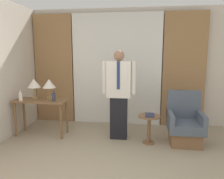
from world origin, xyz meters
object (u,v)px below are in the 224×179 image
object	(u,v)px
desk	(41,106)
person	(119,92)
side_table	(149,124)
table_lamp_left	(34,84)
book	(150,115)
armchair	(185,126)
table_lamp_right	(49,84)
bottle_by_lamp	(21,97)
bottle_near_edge	(54,97)

from	to	relation	value
desk	person	bearing A→B (deg)	1.07
side_table	table_lamp_left	bearing A→B (deg)	174.94
person	book	bearing A→B (deg)	-16.96
armchair	book	size ratio (longest dim) A/B	3.95
table_lamp_right	bottle_by_lamp	world-z (taller)	table_lamp_right
table_lamp_right	book	xyz separation A→B (m)	(2.03, -0.23, -0.50)
desk	bottle_by_lamp	world-z (taller)	bottle_by_lamp
table_lamp_left	table_lamp_right	xyz separation A→B (m)	(0.32, 0.00, 0.00)
person	armchair	distance (m)	1.39
table_lamp_right	desk	bearing A→B (deg)	-154.80
bottle_by_lamp	armchair	distance (m)	3.24
table_lamp_left	bottle_near_edge	distance (m)	0.55
table_lamp_right	side_table	xyz separation A→B (m)	(2.03, -0.21, -0.69)
side_table	book	size ratio (longest dim) A/B	2.19
desk	armchair	bearing A→B (deg)	-0.49
bottle_near_edge	side_table	xyz separation A→B (m)	(1.87, -0.06, -0.46)
table_lamp_right	armchair	size ratio (longest dim) A/B	0.43
desk	table_lamp_left	xyz separation A→B (m)	(-0.16, 0.08, 0.45)
desk	side_table	bearing A→B (deg)	-3.45
armchair	side_table	world-z (taller)	armchair
desk	armchair	distance (m)	2.87
desk	bottle_near_edge	world-z (taller)	bottle_near_edge
person	side_table	world-z (taller)	person
table_lamp_left	person	distance (m)	1.77
table_lamp_left	side_table	bearing A→B (deg)	-5.06
table_lamp_left	desk	bearing A→B (deg)	-25.20
armchair	table_lamp_right	bearing A→B (deg)	177.86
desk	book	distance (m)	2.20
armchair	book	xyz separation A→B (m)	(-0.66, -0.13, 0.21)
desk	person	xyz separation A→B (m)	(1.60, 0.03, 0.34)
bottle_by_lamp	person	world-z (taller)	person
desk	book	size ratio (longest dim) A/B	4.42
desk	table_lamp_right	size ratio (longest dim) A/B	2.60
desk	bottle_near_edge	bearing A→B (deg)	-13.26
person	table_lamp_right	bearing A→B (deg)	178.15
bottle_near_edge	book	bearing A→B (deg)	-2.36
desk	bottle_near_edge	size ratio (longest dim) A/B	5.09
table_lamp_right	side_table	bearing A→B (deg)	-5.87
table_lamp_left	book	xyz separation A→B (m)	(2.36, -0.23, -0.50)
side_table	book	bearing A→B (deg)	-68.76
table_lamp_right	book	size ratio (longest dim) A/B	1.70
desk	table_lamp_left	world-z (taller)	table_lamp_left
bottle_by_lamp	book	size ratio (longest dim) A/B	0.86
table_lamp_right	bottle_by_lamp	distance (m)	0.60
desk	bottle_by_lamp	distance (m)	0.44
table_lamp_left	bottle_by_lamp	size ratio (longest dim) A/B	1.98
table_lamp_right	bottle_near_edge	world-z (taller)	table_lamp_right
table_lamp_left	table_lamp_right	distance (m)	0.32
bottle_by_lamp	desk	bearing A→B (deg)	23.73
desk	table_lamp_right	world-z (taller)	table_lamp_right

